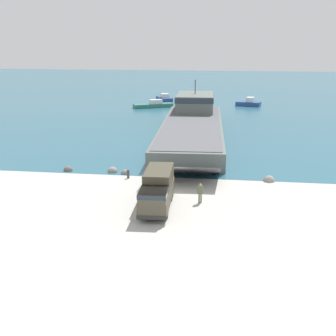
{
  "coord_description": "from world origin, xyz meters",
  "views": [
    {
      "loc": [
        5.79,
        -42.61,
        14.09
      ],
      "look_at": [
        -0.51,
        1.13,
        1.96
      ],
      "focal_mm": 50.0,
      "sensor_mm": 36.0,
      "label": 1
    }
  ],
  "objects_px": {
    "moored_boat_a": "(164,98)",
    "mooring_bollard": "(128,174)",
    "military_truck": "(157,189)",
    "moored_boat_c": "(154,105)",
    "soldier_on_ramp": "(200,192)",
    "landing_craft": "(193,123)",
    "moored_boat_b": "(249,103)"
  },
  "relations": [
    {
      "from": "landing_craft",
      "to": "soldier_on_ramp",
      "type": "bearing_deg",
      "value": -86.67
    },
    {
      "from": "landing_craft",
      "to": "mooring_bollard",
      "type": "height_order",
      "value": "landing_craft"
    },
    {
      "from": "moored_boat_a",
      "to": "mooring_bollard",
      "type": "relative_size",
      "value": 7.53
    },
    {
      "from": "landing_craft",
      "to": "moored_boat_a",
      "type": "distance_m",
      "value": 42.24
    },
    {
      "from": "soldier_on_ramp",
      "to": "mooring_bollard",
      "type": "height_order",
      "value": "soldier_on_ramp"
    },
    {
      "from": "landing_craft",
      "to": "moored_boat_c",
      "type": "distance_m",
      "value": 30.76
    },
    {
      "from": "landing_craft",
      "to": "moored_boat_a",
      "type": "height_order",
      "value": "landing_craft"
    },
    {
      "from": "landing_craft",
      "to": "moored_boat_a",
      "type": "relative_size",
      "value": 6.32
    },
    {
      "from": "landing_craft",
      "to": "military_truck",
      "type": "relative_size",
      "value": 5.36
    },
    {
      "from": "moored_boat_a",
      "to": "moored_boat_b",
      "type": "xyz_separation_m",
      "value": [
        19.9,
        -6.89,
        0.09
      ]
    },
    {
      "from": "moored_boat_c",
      "to": "mooring_bollard",
      "type": "height_order",
      "value": "moored_boat_c"
    },
    {
      "from": "landing_craft",
      "to": "moored_boat_b",
      "type": "height_order",
      "value": "landing_craft"
    },
    {
      "from": "soldier_on_ramp",
      "to": "moored_boat_c",
      "type": "relative_size",
      "value": 0.21
    },
    {
      "from": "military_truck",
      "to": "moored_boat_b",
      "type": "distance_m",
      "value": 67.54
    },
    {
      "from": "soldier_on_ramp",
      "to": "moored_boat_a",
      "type": "height_order",
      "value": "soldier_on_ramp"
    },
    {
      "from": "moored_boat_a",
      "to": "mooring_bollard",
      "type": "height_order",
      "value": "moored_boat_a"
    },
    {
      "from": "landing_craft",
      "to": "military_truck",
      "type": "height_order",
      "value": "landing_craft"
    },
    {
      "from": "military_truck",
      "to": "moored_boat_c",
      "type": "bearing_deg",
      "value": -172.83
    },
    {
      "from": "mooring_bollard",
      "to": "military_truck",
      "type": "bearing_deg",
      "value": -61.39
    },
    {
      "from": "landing_craft",
      "to": "military_truck",
      "type": "distance_m",
      "value": 32.91
    },
    {
      "from": "moored_boat_c",
      "to": "mooring_bollard",
      "type": "relative_size",
      "value": 9.33
    },
    {
      "from": "moored_boat_c",
      "to": "moored_boat_b",
      "type": "bearing_deg",
      "value": -103.78
    },
    {
      "from": "moored_boat_c",
      "to": "moored_boat_a",
      "type": "bearing_deg",
      "value": -30.78
    },
    {
      "from": "moored_boat_c",
      "to": "military_truck",
      "type": "bearing_deg",
      "value": 161.79
    },
    {
      "from": "military_truck",
      "to": "soldier_on_ramp",
      "type": "bearing_deg",
      "value": 110.39
    },
    {
      "from": "moored_boat_a",
      "to": "moored_boat_b",
      "type": "height_order",
      "value": "moored_boat_b"
    },
    {
      "from": "soldier_on_ramp",
      "to": "moored_boat_a",
      "type": "xyz_separation_m",
      "value": [
        -14.16,
        72.21,
        -0.5
      ]
    },
    {
      "from": "soldier_on_ramp",
      "to": "moored_boat_b",
      "type": "distance_m",
      "value": 65.57
    },
    {
      "from": "landing_craft",
      "to": "moored_boat_c",
      "type": "relative_size",
      "value": 5.11
    },
    {
      "from": "moored_boat_a",
      "to": "soldier_on_ramp",
      "type": "bearing_deg",
      "value": -102.71
    },
    {
      "from": "landing_craft",
      "to": "moored_boat_b",
      "type": "xyz_separation_m",
      "value": [
        9.31,
        33.98,
        -1.17
      ]
    },
    {
      "from": "moored_boat_a",
      "to": "landing_craft",
      "type": "bearing_deg",
      "value": -99.27
    }
  ]
}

